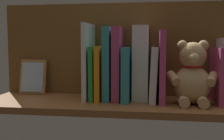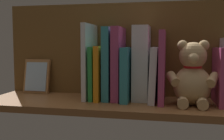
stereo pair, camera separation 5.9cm
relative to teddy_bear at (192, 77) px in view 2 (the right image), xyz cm
name	(u,v)px [view 2 (the right image)]	position (x,y,z in cm)	size (l,w,h in cm)	color
ground_plane	(112,104)	(26.42, -1.44, -10.21)	(88.68, 29.42, 2.20)	brown
shelf_back_panel	(119,49)	(26.42, -13.90, 8.38)	(88.68, 1.50, 34.97)	brown
book_1	(218,76)	(-8.37, -4.00, 0.04)	(1.63, 17.50, 18.30)	#B23F72
teddy_bear	(192,77)	(0.00, 0.00, 0.00)	(16.79, 13.31, 20.69)	tan
book_2	(162,67)	(9.60, -3.63, 2.80)	(1.91, 18.23, 23.81)	#B23F72
book_3	(154,74)	(12.36, -4.35, 0.10)	(2.23, 16.79, 18.41)	silver
dictionary_thick_white	(141,63)	(16.84, -6.13, 3.76)	(5.37, 13.04, 25.72)	silver
book_4	(127,74)	(21.50, -4.23, 0.06)	(2.59, 17.05, 18.34)	teal
book_5	(119,63)	(24.83, -5.14, 3.56)	(2.69, 15.22, 25.34)	#B23F72
book_6	(110,63)	(28.11, -5.17, 3.51)	(2.50, 15.16, 25.24)	teal
book_7	(102,72)	(30.88, -4.56, 0.30)	(1.68, 16.38, 18.82)	orange
book_8	(96,73)	(33.14, -5.02, 0.16)	(1.47, 15.45, 18.53)	green
book_9	(90,61)	(35.34, -4.89, 4.19)	(1.56, 15.72, 26.58)	silver
picture_frame_leaning	(37,76)	(59.13, -10.41, -2.43)	(10.51, 4.09, 13.60)	#9E6B3D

